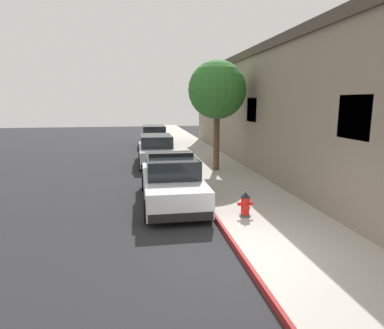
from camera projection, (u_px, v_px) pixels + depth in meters
ground_plane at (92, 174)px, 16.17m from camera, size 34.07×60.00×0.20m
sidewalk_pavement at (212, 167)px, 17.10m from camera, size 3.12×60.00×0.15m
curb_painted_edge at (181, 167)px, 16.84m from camera, size 0.08×60.00×0.15m
storefront_building at (329, 111)px, 16.21m from camera, size 8.15×27.19×5.77m
police_cruiser at (172, 181)px, 11.14m from camera, size 1.94×4.84×1.68m
parked_car_silver_ahead at (156, 150)px, 18.15m from camera, size 1.94×4.84×1.56m
parked_car_dark_far at (154, 137)px, 25.31m from camera, size 1.94×4.84×1.56m
fire_hydrant at (245, 204)px, 9.40m from camera, size 0.44×0.40×0.76m
street_tree at (217, 90)px, 15.22m from camera, size 2.66×2.66×5.07m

